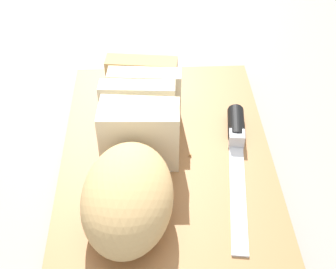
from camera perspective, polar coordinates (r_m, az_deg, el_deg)
name	(u,v)px	position (r m, az deg, el deg)	size (l,w,h in m)	color
ground_plane	(168,160)	(0.67, 0.00, -3.25)	(3.00, 3.00, 0.00)	gray
cutting_board	(168,155)	(0.66, 0.00, -2.60)	(0.42, 0.30, 0.02)	#9E6B3D
bread_loaf	(136,153)	(0.59, -4.03, -2.41)	(0.33, 0.13, 0.09)	tan
bread_knife	(238,138)	(0.67, 8.85, -0.44)	(0.25, 0.05, 0.03)	silver
crumb_near_knife	(192,155)	(0.65, 3.03, -2.64)	(0.00, 0.00, 0.00)	#A8753D
crumb_near_loaf	(136,150)	(0.65, -4.10, -1.98)	(0.01, 0.01, 0.01)	#A8753D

